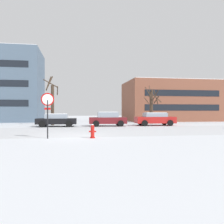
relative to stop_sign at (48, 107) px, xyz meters
The scene contains 12 objects.
ground_plane 2.72m from the stop_sign, 38.63° to the left, with size 120.00×120.00×0.00m, color white.
road_surface 5.44m from the stop_sign, 72.52° to the left, with size 80.00×9.29×0.00m.
stop_sign is the anchor object (origin of this frame).
fire_hydrant 3.02m from the stop_sign, ahead, with size 0.44×0.30×0.84m.
parked_car_black 10.69m from the stop_sign, 90.92° to the left, with size 4.10×2.28×1.34m.
parked_car_maroon 11.71m from the stop_sign, 64.06° to the left, with size 3.97×2.11×1.53m.
parked_car_red 14.89m from the stop_sign, 45.68° to the left, with size 4.36×2.27×1.44m.
tree_far_right 18.16m from the stop_sign, 51.67° to the left, with size 1.58×1.56×4.81m.
tree_far_left 18.11m from the stop_sign, 51.74° to the left, with size 2.00×2.11×4.11m.
tree_far_mid 13.21m from the stop_sign, 93.57° to the left, with size 1.60×1.73×5.61m.
building_far_left 25.52m from the stop_sign, 110.95° to the left, with size 11.47×8.80×10.68m.
building_far_right 28.31m from the stop_sign, 52.61° to the left, with size 14.30×9.24×6.36m.
Camera 1 is at (-0.07, -15.69, 1.65)m, focal length 38.30 mm.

